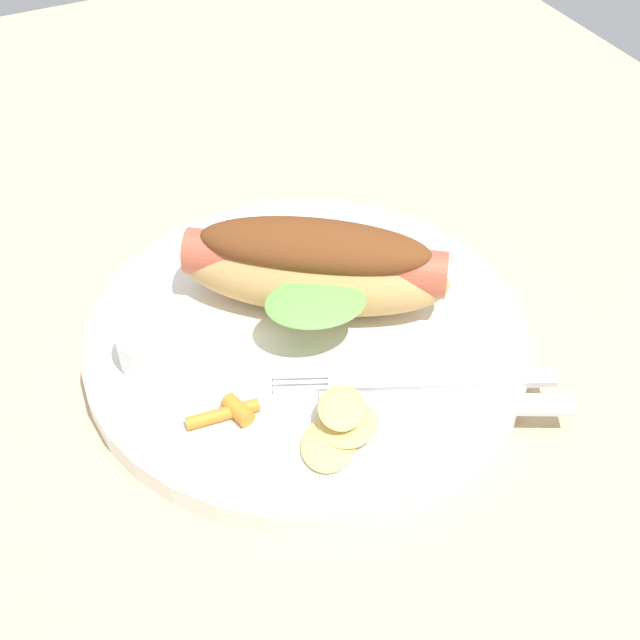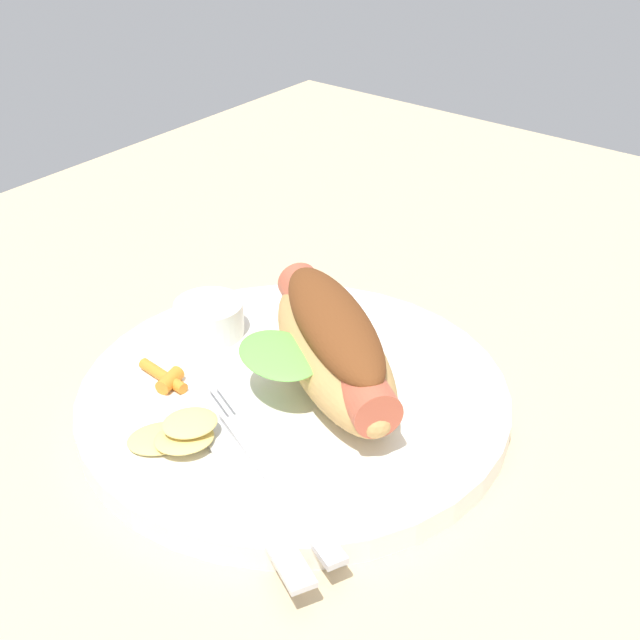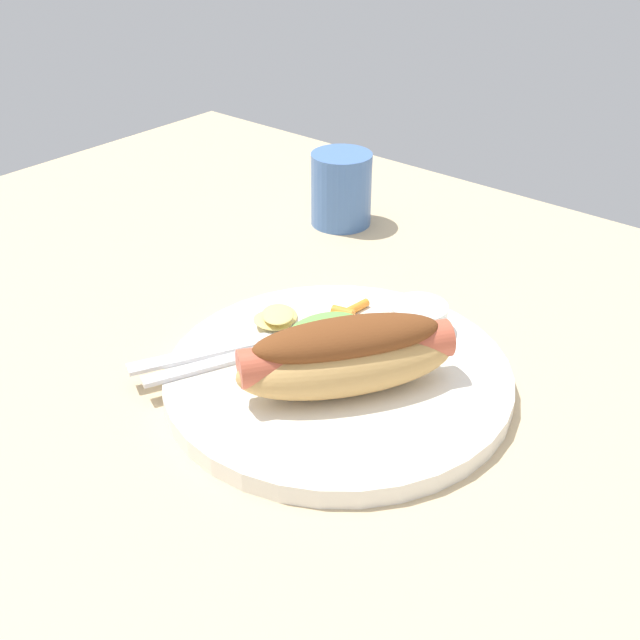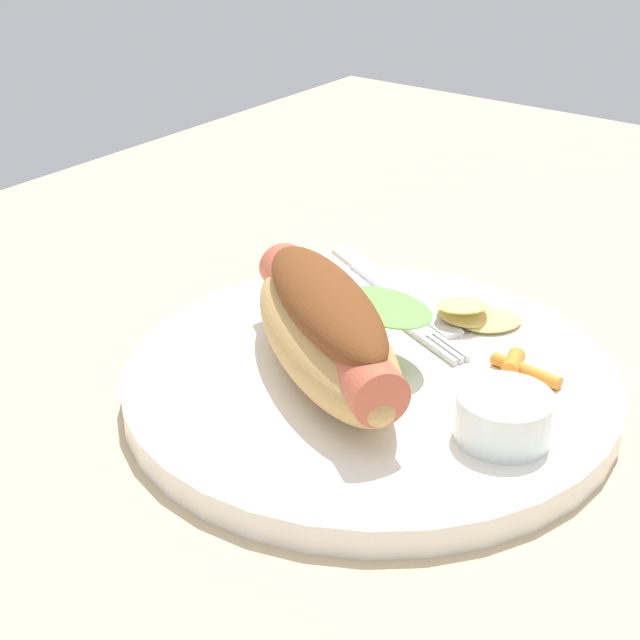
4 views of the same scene
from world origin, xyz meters
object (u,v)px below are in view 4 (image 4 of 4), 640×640
(sauce_ramekin, at_px, (504,416))
(carrot_garnish, at_px, (520,367))
(plate, at_px, (368,381))
(chips_pile, at_px, (474,314))
(fork, at_px, (379,302))
(hot_dog, at_px, (327,327))
(knife, at_px, (392,289))

(sauce_ramekin, distance_m, carrot_garnish, 0.06)
(plate, height_order, carrot_garnish, carrot_garnish)
(chips_pile, bearing_deg, fork, 102.56)
(fork, bearing_deg, hot_dog, -50.79)
(fork, height_order, carrot_garnish, carrot_garnish)
(plate, height_order, sauce_ramekin, sauce_ramekin)
(chips_pile, bearing_deg, sauce_ramekin, -144.89)
(hot_dog, relative_size, fork, 1.10)
(sauce_ramekin, bearing_deg, carrot_garnish, 18.33)
(knife, distance_m, carrot_garnish, 0.12)
(hot_dog, xyz_separation_m, knife, (0.11, 0.03, -0.03))
(plate, xyz_separation_m, fork, (0.07, 0.04, 0.01))
(plate, relative_size, chips_pile, 4.44)
(chips_pile, xyz_separation_m, carrot_garnish, (-0.04, -0.05, -0.00))
(plate, distance_m, carrot_garnish, 0.08)
(fork, distance_m, knife, 0.02)
(knife, bearing_deg, fork, -52.12)
(sauce_ramekin, height_order, fork, sauce_ramekin)
(sauce_ramekin, height_order, carrot_garnish, sauce_ramekin)
(hot_dog, bearing_deg, sauce_ramekin, 36.95)
(plate, relative_size, knife, 1.90)
(hot_dog, height_order, chips_pile, hot_dog)
(fork, bearing_deg, chips_pile, 36.34)
(hot_dog, xyz_separation_m, sauce_ramekin, (0.00, -0.10, -0.02))
(fork, relative_size, knife, 1.08)
(plate, distance_m, sauce_ramekin, 0.09)
(plate, bearing_deg, fork, 29.16)
(sauce_ramekin, bearing_deg, chips_pile, 35.11)
(sauce_ramekin, relative_size, chips_pile, 0.78)
(fork, bearing_deg, sauce_ramekin, -9.70)
(knife, bearing_deg, plate, -38.04)
(sauce_ramekin, bearing_deg, plate, 80.08)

